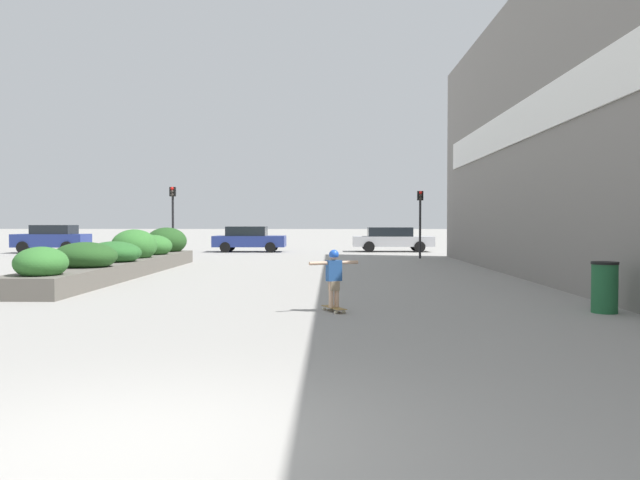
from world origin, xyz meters
TOP-DOWN VIEW (x-y plane):
  - ground_plane at (0.00, 0.00)m, footprint 300.00×300.00m
  - building_wall_right at (7.84, 11.88)m, footprint 0.67×30.55m
  - planter_box at (-5.27, 16.21)m, footprint 1.88×13.71m
  - skateboard at (1.69, 7.39)m, footprint 0.51×0.76m
  - skateboarder at (1.69, 7.39)m, footprint 0.98×0.53m
  - trash_bin at (6.94, 7.32)m, footprint 0.51×0.51m
  - car_leftmost at (-14.21, 30.18)m, footprint 3.99×1.85m
  - car_center_left at (-3.22, 31.72)m, footprint 4.19×1.98m
  - car_center_right at (5.22, 32.15)m, footprint 4.71×2.02m
  - car_rightmost at (15.47, 32.17)m, footprint 3.95×1.89m
  - traffic_light_left at (-6.01, 25.04)m, footprint 0.28×0.30m
  - traffic_light_right at (5.91, 25.28)m, footprint 0.28×0.30m

SIDE VIEW (x-z plane):
  - ground_plane at x=0.00m, z-range 0.00..0.00m
  - skateboard at x=1.69m, z-range 0.02..0.11m
  - trash_bin at x=6.94m, z-range 0.00..1.00m
  - planter_box at x=-5.27m, z-range -0.16..1.37m
  - car_center_right at x=5.22m, z-range 0.04..1.49m
  - skateboarder at x=1.69m, z-range 0.21..1.34m
  - car_rightmost at x=15.47m, z-range 0.05..1.51m
  - car_center_left at x=-3.22m, z-range 0.03..1.53m
  - car_leftmost at x=-14.21m, z-range 0.04..1.63m
  - traffic_light_right at x=5.91m, z-range 0.61..3.86m
  - traffic_light_left at x=-6.01m, z-range 0.63..4.07m
  - building_wall_right at x=7.84m, z-range 0.00..9.17m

